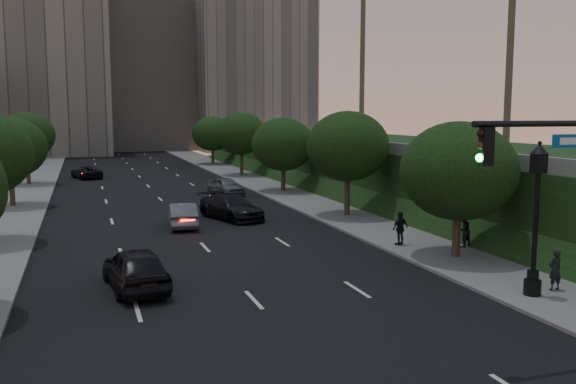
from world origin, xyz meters
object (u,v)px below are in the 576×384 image
object	(u,v)px
street_lamp	(535,226)
sedan_far_right	(226,186)
sedan_far_left	(86,172)
sedan_near_left	(136,268)
pedestrian_a	(555,270)
sedan_mid_left	(183,215)
pedestrian_c	(400,228)
sedan_near_right	(231,207)
pedestrian_b	(464,230)

from	to	relation	value
street_lamp	sedan_far_right	world-z (taller)	street_lamp
sedan_far_left	street_lamp	bearing A→B (deg)	89.32
sedan_near_left	sedan_far_left	xyz separation A→B (m)	(-1.42, 41.94, -0.17)
street_lamp	sedan_far_right	distance (m)	31.17
sedan_far_left	pedestrian_a	bearing A→B (deg)	90.69
sedan_mid_left	pedestrian_c	distance (m)	12.89
sedan_near_right	street_lamp	bearing A→B (deg)	-90.94
sedan_mid_left	sedan_far_right	bearing A→B (deg)	-107.77
sedan_near_left	sedan_far_left	bearing A→B (deg)	-94.74
street_lamp	sedan_far_left	bearing A→B (deg)	107.10
pedestrian_a	pedestrian_c	distance (m)	8.81
street_lamp	sedan_near_right	distance (m)	20.63
sedan_far_left	sedan_far_right	bearing A→B (deg)	104.42
pedestrian_a	sedan_far_right	bearing A→B (deg)	-83.11
sedan_near_left	sedan_far_left	distance (m)	41.97
street_lamp	sedan_far_right	size ratio (longest dim) A/B	1.32
sedan_near_right	pedestrian_c	bearing A→B (deg)	-79.54
sedan_far_left	pedestrian_b	world-z (taller)	pedestrian_b
sedan_far_left	pedestrian_c	bearing A→B (deg)	92.49
sedan_near_right	sedan_far_right	world-z (taller)	sedan_near_right
sedan_near_right	sedan_mid_left	bearing A→B (deg)	-172.02
sedan_far_right	sedan_near_right	bearing A→B (deg)	-115.82
pedestrian_c	sedan_far_right	bearing A→B (deg)	-96.83
sedan_near_left	sedan_mid_left	world-z (taller)	sedan_near_left
pedestrian_a	pedestrian_c	xyz separation A→B (m)	(-1.53, 8.68, 0.07)
pedestrian_a	pedestrian_b	xyz separation A→B (m)	(1.16, 7.33, 0.05)
sedan_mid_left	sedan_far_right	size ratio (longest dim) A/B	1.02
sedan_mid_left	pedestrian_b	distance (m)	15.79
street_lamp	pedestrian_b	size ratio (longest dim) A/B	3.48
sedan_near_left	sedan_far_right	xyz separation A→B (m)	(9.19, 25.10, -0.08)
sedan_near_right	pedestrian_b	bearing A→B (deg)	-73.00
sedan_far_left	sedan_far_right	world-z (taller)	sedan_far_right
pedestrian_a	pedestrian_c	world-z (taller)	pedestrian_c
sedan_near_left	sedan_far_left	size ratio (longest dim) A/B	1.04
street_lamp	sedan_mid_left	xyz separation A→B (m)	(-9.59, 17.89, -1.92)
sedan_far_left	sedan_near_right	distance (m)	29.36
sedan_mid_left	sedan_near_right	world-z (taller)	sedan_near_right
sedan_near_left	pedestrian_a	bearing A→B (deg)	152.42
street_lamp	pedestrian_c	xyz separation A→B (m)	(-0.35, 8.91, -1.65)
sedan_far_left	sedan_near_right	xyz separation A→B (m)	(8.36, -28.14, 0.14)
sedan_near_right	pedestrian_b	distance (m)	14.79
sedan_near_left	sedan_far_right	bearing A→B (deg)	-116.79
street_lamp	sedan_near_left	size ratio (longest dim) A/B	1.19
street_lamp	sedan_near_left	xyz separation A→B (m)	(-13.25, 5.75, -1.83)
sedan_mid_left	sedan_far_left	world-z (taller)	sedan_mid_left
sedan_mid_left	pedestrian_b	xyz separation A→B (m)	(11.94, -10.33, 0.24)
sedan_near_left	sedan_mid_left	bearing A→B (deg)	-113.45
pedestrian_a	pedestrian_b	size ratio (longest dim) A/B	0.94
sedan_near_left	pedestrian_a	world-z (taller)	pedestrian_a
sedan_far_left	sedan_far_right	distance (m)	19.91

